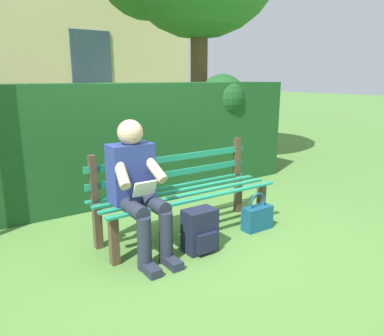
{
  "coord_description": "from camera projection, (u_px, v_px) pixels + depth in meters",
  "views": [
    {
      "loc": [
        1.9,
        2.88,
        1.52
      ],
      "look_at": [
        0.0,
        0.1,
        0.69
      ],
      "focal_mm": 34.73,
      "sensor_mm": 36.0,
      "label": 1
    }
  ],
  "objects": [
    {
      "name": "backpack",
      "position": [
        200.0,
        231.0,
        3.3
      ],
      "size": [
        0.29,
        0.26,
        0.39
      ],
      "color": "#191E33",
      "rests_on": "ground"
    },
    {
      "name": "ground",
      "position": [
        186.0,
        233.0,
        3.71
      ],
      "size": [
        60.0,
        60.0,
        0.0
      ],
      "primitive_type": "plane",
      "color": "#517F38"
    },
    {
      "name": "handbag",
      "position": [
        257.0,
        217.0,
        3.78
      ],
      "size": [
        0.32,
        0.14,
        0.39
      ],
      "color": "navy",
      "rests_on": "ground"
    },
    {
      "name": "person_seated",
      "position": [
        137.0,
        185.0,
        3.17
      ],
      "size": [
        0.44,
        0.73,
        1.17
      ],
      "color": "navy",
      "rests_on": "ground"
    },
    {
      "name": "hedge_backdrop",
      "position": [
        135.0,
        136.0,
        4.84
      ],
      "size": [
        4.65,
        0.82,
        1.57
      ],
      "color": "#19471E",
      "rests_on": "ground"
    },
    {
      "name": "park_bench",
      "position": [
        182.0,
        191.0,
        3.66
      ],
      "size": [
        1.84,
        0.53,
        0.86
      ],
      "color": "#4C3828",
      "rests_on": "ground"
    }
  ]
}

